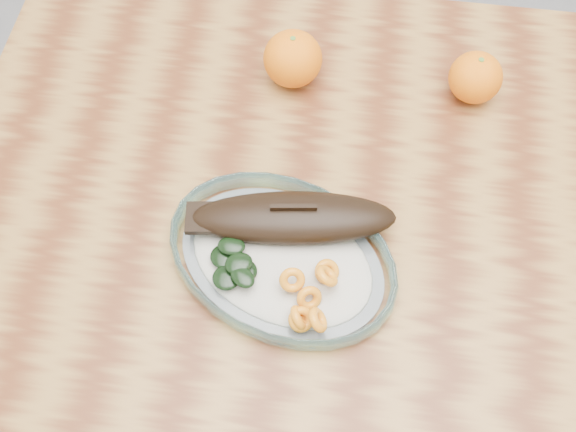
{
  "coord_description": "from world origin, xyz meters",
  "views": [
    {
      "loc": [
        -0.05,
        -0.54,
        1.6
      ],
      "look_at": [
        -0.11,
        -0.06,
        0.77
      ],
      "focal_mm": 45.0,
      "sensor_mm": 36.0,
      "label": 1
    }
  ],
  "objects": [
    {
      "name": "plated_meal",
      "position": [
        -0.11,
        -0.11,
        0.77
      ],
      "size": [
        0.72,
        0.72,
        0.08
      ],
      "rotation": [
        0.0,
        0.0,
        -0.37
      ],
      "color": "white",
      "rests_on": "dining_table"
    },
    {
      "name": "ground",
      "position": [
        0.0,
        0.0,
        0.0
      ],
      "size": [
        3.0,
        3.0,
        0.0
      ],
      "primitive_type": "plane",
      "color": "slate",
      "rests_on": "ground"
    },
    {
      "name": "orange_left",
      "position": [
        -0.14,
        0.2,
        0.79
      ],
      "size": [
        0.09,
        0.09,
        0.09
      ],
      "primitive_type": "sphere",
      "color": "#E45104",
      "rests_on": "dining_table"
    },
    {
      "name": "orange_right",
      "position": [
        0.13,
        0.2,
        0.79
      ],
      "size": [
        0.08,
        0.08,
        0.08
      ],
      "primitive_type": "sphere",
      "color": "#E45104",
      "rests_on": "dining_table"
    },
    {
      "name": "dining_table",
      "position": [
        0.0,
        0.0,
        0.65
      ],
      "size": [
        1.2,
        0.8,
        0.75
      ],
      "color": "#5B2D15",
      "rests_on": "ground"
    }
  ]
}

